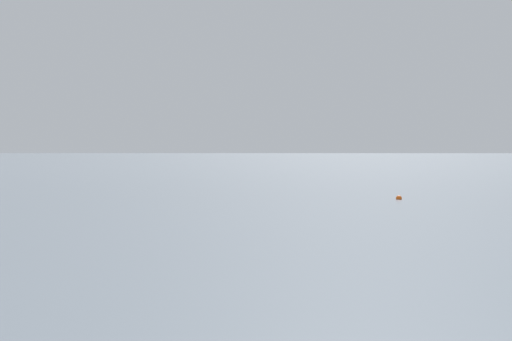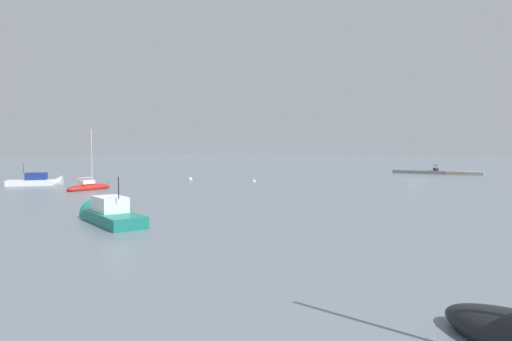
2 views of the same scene
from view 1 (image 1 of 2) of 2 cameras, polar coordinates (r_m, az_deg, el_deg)
name	(u,v)px [view 1 (image 1 of 2)]	position (r m, az deg, el deg)	size (l,w,h in m)	color
mooring_buoy_near	(399,198)	(56.98, 10.86, -2.11)	(0.45, 0.45, 0.45)	#EA5914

